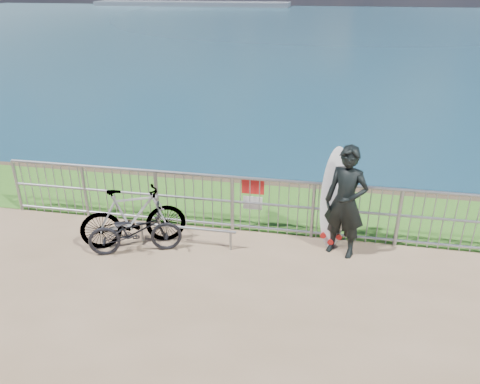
% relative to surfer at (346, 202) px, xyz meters
% --- Properties ---
extents(grass_strip, '(120.00, 120.00, 0.00)m').
position_rel_surfer_xyz_m(grass_strip, '(-1.54, 1.55, -0.98)').
color(grass_strip, '#2E691C').
rests_on(grass_strip, ground).
extents(seascape, '(260.00, 260.00, 5.00)m').
position_rel_surfer_xyz_m(seascape, '(-45.29, 146.33, -5.02)').
color(seascape, brown).
rests_on(seascape, ground).
extents(railing, '(10.06, 0.10, 1.13)m').
position_rel_surfer_xyz_m(railing, '(-1.52, 0.45, -0.41)').
color(railing, gray).
rests_on(railing, ground).
extents(surfer, '(0.84, 0.70, 1.97)m').
position_rel_surfer_xyz_m(surfer, '(0.00, 0.00, 0.00)').
color(surfer, black).
rests_on(surfer, ground).
extents(surfboard, '(0.51, 0.46, 1.83)m').
position_rel_surfer_xyz_m(surfboard, '(-0.19, 0.28, -0.15)').
color(surfboard, silver).
rests_on(surfboard, ground).
extents(bicycle_near, '(1.70, 1.09, 0.84)m').
position_rel_surfer_xyz_m(bicycle_near, '(-3.54, -0.66, -0.57)').
color(bicycle_near, black).
rests_on(bicycle_near, ground).
extents(bicycle_far, '(1.91, 1.26, 1.12)m').
position_rel_surfer_xyz_m(bicycle_far, '(-3.67, -0.42, -0.43)').
color(bicycle_far, black).
rests_on(bicycle_far, ground).
extents(bike_rack, '(1.86, 0.05, 0.39)m').
position_rel_surfer_xyz_m(bike_rack, '(-2.76, -0.27, -0.67)').
color(bike_rack, gray).
rests_on(bike_rack, ground).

